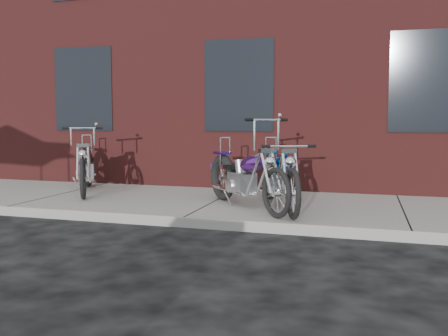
% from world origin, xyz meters
% --- Properties ---
extents(ground, '(120.00, 120.00, 0.00)m').
position_xyz_m(ground, '(0.00, 0.00, 0.00)').
color(ground, black).
rests_on(ground, ground).
extents(sidewalk, '(22.00, 3.00, 0.15)m').
position_xyz_m(sidewalk, '(0.00, 1.50, 0.07)').
color(sidewalk, '#9B948D').
rests_on(sidewalk, ground).
extents(building_brick, '(22.00, 10.00, 8.00)m').
position_xyz_m(building_brick, '(0.00, 8.00, 4.00)').
color(building_brick, maroon).
rests_on(building_brick, ground).
extents(chopper_purple, '(1.75, 1.90, 1.39)m').
position_xyz_m(chopper_purple, '(0.63, 1.00, 0.60)').
color(chopper_purple, black).
rests_on(chopper_purple, sidewalk).
extents(chopper_blue, '(1.04, 2.34, 1.07)m').
position_xyz_m(chopper_blue, '(1.15, 1.16, 0.59)').
color(chopper_blue, black).
rests_on(chopper_blue, sidewalk).
extents(chopper_third, '(1.33, 2.19, 1.25)m').
position_xyz_m(chopper_third, '(-2.70, 1.77, 0.59)').
color(chopper_third, black).
rests_on(chopper_third, sidewalk).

